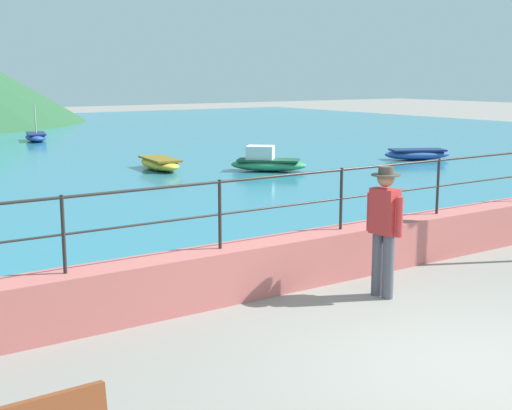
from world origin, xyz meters
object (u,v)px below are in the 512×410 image
Objects in this scene: boat_1 at (267,162)px; boat_2 at (160,163)px; person_walking at (384,225)px; boat_4 at (36,137)px; boat_0 at (417,154)px.

boat_1 is 3.29m from boat_2.
person_walking is at bearing -117.57° from boat_1.
boat_4 is at bearing 91.59° from boat_2.
boat_2 is (3.01, 12.71, -0.72)m from person_walking.
boat_0 is at bearing -58.17° from boat_4.
person_walking reaches higher than boat_2.
person_walking is 24.42m from boat_4.
boat_1 reaches higher than boat_2.
boat_4 reaches higher than boat_2.
boat_1 is at bearing 174.93° from boat_0.
person_walking is 0.71× the size of boat_0.
person_walking is at bearing -103.31° from boat_2.
boat_4 is (2.69, 24.26, -0.72)m from person_walking.
person_walking is at bearing -138.65° from boat_0.
boat_2 is (-8.47, 2.61, 0.00)m from boat_0.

